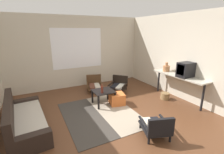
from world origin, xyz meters
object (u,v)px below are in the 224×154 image
object	(u,v)px
couch	(23,120)
armchair_corner	(119,85)
crt_television	(186,70)
coffee_table	(103,93)
clay_vase	(166,68)
glass_bottle	(102,90)
ottoman_orange	(117,99)
armchair_striped_foreground	(156,126)
console_shelf	(179,78)
wicker_basket	(165,96)
armchair_by_window	(94,84)

from	to	relation	value
couch	armchair_corner	size ratio (longest dim) A/B	2.45
couch	crt_television	xyz separation A→B (m)	(4.36, -0.67, 0.83)
coffee_table	clay_vase	bearing A→B (deg)	-5.97
couch	glass_bottle	world-z (taller)	couch
ottoman_orange	glass_bottle	xyz separation A→B (m)	(-0.47, 0.04, 0.37)
coffee_table	glass_bottle	size ratio (longest dim) A/B	2.44
coffee_table	armchair_corner	xyz separation A→B (m)	(0.99, 0.82, -0.12)
armchair_striped_foreground	clay_vase	distance (m)	2.64
console_shelf	glass_bottle	world-z (taller)	console_shelf
couch	glass_bottle	size ratio (longest dim) A/B	8.19
glass_bottle	wicker_basket	xyz separation A→B (m)	(2.04, -0.44, -0.43)
coffee_table	console_shelf	bearing A→B (deg)	-19.15
armchair_striped_foreground	crt_television	bearing A→B (deg)	25.93
armchair_corner	console_shelf	distance (m)	2.09
ottoman_orange	couch	bearing A→B (deg)	-176.54
armchair_by_window	clay_vase	xyz separation A→B (m)	(2.04, -1.48, 0.70)
ottoman_orange	console_shelf	world-z (taller)	console_shelf
armchair_by_window	ottoman_orange	world-z (taller)	armchair_by_window
ottoman_orange	wicker_basket	distance (m)	1.63
armchair_corner	glass_bottle	bearing A→B (deg)	-138.89
console_shelf	ottoman_orange	bearing A→B (deg)	162.11
couch	ottoman_orange	distance (m)	2.50
clay_vase	armchair_corner	bearing A→B (deg)	140.01
ottoman_orange	coffee_table	bearing A→B (deg)	154.71
armchair_corner	ottoman_orange	distance (m)	1.17
clay_vase	wicker_basket	xyz separation A→B (m)	(-0.29, -0.34, -0.83)
armchair_corner	crt_television	size ratio (longest dim) A/B	1.73
armchair_corner	glass_bottle	world-z (taller)	glass_bottle
crt_television	wicker_basket	distance (m)	1.07
armchair_striped_foreground	console_shelf	xyz separation A→B (m)	(1.91, 1.15, 0.50)
coffee_table	armchair_corner	world-z (taller)	armchair_corner
armchair_by_window	armchair_corner	size ratio (longest dim) A/B	0.91
console_shelf	crt_television	bearing A→B (deg)	-90.83
armchair_striped_foreground	crt_television	distance (m)	2.27
armchair_by_window	armchair_striped_foreground	world-z (taller)	armchair_by_window
glass_bottle	wicker_basket	world-z (taller)	glass_bottle
armchair_corner	coffee_table	bearing A→B (deg)	-140.40
couch	armchair_striped_foreground	bearing A→B (deg)	-33.15
coffee_table	armchair_striped_foreground	bearing A→B (deg)	-80.48
armchair_by_window	crt_television	bearing A→B (deg)	-47.60
armchair_striped_foreground	armchair_corner	distance (m)	2.82
coffee_table	armchair_striped_foreground	xyz separation A→B (m)	(0.32, -1.92, -0.11)
armchair_striped_foreground	coffee_table	bearing A→B (deg)	99.52
console_shelf	glass_bottle	xyz separation A→B (m)	(-2.34, 0.64, -0.21)
armchair_striped_foreground	glass_bottle	distance (m)	1.86
couch	clay_vase	size ratio (longest dim) A/B	6.71
glass_bottle	wicker_basket	size ratio (longest dim) A/B	0.89
ottoman_orange	glass_bottle	world-z (taller)	glass_bottle
couch	ottoman_orange	xyz separation A→B (m)	(2.49, 0.15, -0.05)
couch	crt_television	distance (m)	4.49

